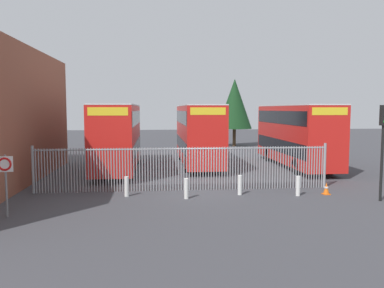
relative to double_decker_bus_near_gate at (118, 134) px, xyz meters
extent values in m
plane|color=#3D3D42|center=(4.73, 1.03, -2.42)|extent=(100.00, 100.00, 0.00)
cylinder|color=gray|center=(-3.47, -6.97, -1.32)|extent=(0.06, 0.06, 2.20)
cylinder|color=gray|center=(-3.33, -6.97, -1.32)|extent=(0.06, 0.06, 2.20)
cylinder|color=gray|center=(-3.19, -6.97, -1.32)|extent=(0.06, 0.06, 2.20)
cylinder|color=gray|center=(-3.05, -6.97, -1.32)|extent=(0.06, 0.06, 2.20)
cylinder|color=gray|center=(-2.91, -6.97, -1.32)|extent=(0.06, 0.06, 2.20)
cylinder|color=gray|center=(-2.77, -6.97, -1.32)|extent=(0.06, 0.06, 2.20)
cylinder|color=gray|center=(-2.63, -6.97, -1.32)|extent=(0.06, 0.06, 2.20)
cylinder|color=gray|center=(-2.49, -6.97, -1.32)|extent=(0.06, 0.06, 2.20)
cylinder|color=gray|center=(-2.35, -6.97, -1.32)|extent=(0.06, 0.06, 2.20)
cylinder|color=gray|center=(-2.21, -6.97, -1.32)|extent=(0.06, 0.06, 2.20)
cylinder|color=gray|center=(-2.07, -6.97, -1.32)|extent=(0.06, 0.06, 2.20)
cylinder|color=gray|center=(-1.93, -6.97, -1.32)|extent=(0.06, 0.06, 2.20)
cylinder|color=gray|center=(-1.79, -6.97, -1.32)|extent=(0.06, 0.06, 2.20)
cylinder|color=gray|center=(-1.65, -6.97, -1.32)|extent=(0.06, 0.06, 2.20)
cylinder|color=gray|center=(-1.51, -6.97, -1.32)|extent=(0.06, 0.06, 2.20)
cylinder|color=gray|center=(-1.37, -6.97, -1.32)|extent=(0.06, 0.06, 2.20)
cylinder|color=gray|center=(-1.23, -6.97, -1.32)|extent=(0.06, 0.06, 2.20)
cylinder|color=gray|center=(-1.09, -6.97, -1.32)|extent=(0.06, 0.06, 2.20)
cylinder|color=gray|center=(-0.95, -6.97, -1.32)|extent=(0.06, 0.06, 2.20)
cylinder|color=gray|center=(-0.81, -6.97, -1.32)|extent=(0.06, 0.06, 2.20)
cylinder|color=gray|center=(-0.67, -6.97, -1.32)|extent=(0.06, 0.06, 2.20)
cylinder|color=gray|center=(-0.53, -6.97, -1.32)|extent=(0.06, 0.06, 2.20)
cylinder|color=gray|center=(-0.39, -6.97, -1.32)|extent=(0.06, 0.06, 2.20)
cylinder|color=gray|center=(-0.25, -6.97, -1.32)|extent=(0.06, 0.06, 2.20)
cylinder|color=gray|center=(-0.11, -6.97, -1.32)|extent=(0.06, 0.06, 2.20)
cylinder|color=gray|center=(0.03, -6.97, -1.32)|extent=(0.06, 0.06, 2.20)
cylinder|color=gray|center=(0.17, -6.97, -1.32)|extent=(0.06, 0.06, 2.20)
cylinder|color=gray|center=(0.31, -6.97, -1.32)|extent=(0.06, 0.06, 2.20)
cylinder|color=gray|center=(0.44, -6.97, -1.32)|extent=(0.06, 0.06, 2.20)
cylinder|color=gray|center=(0.58, -6.97, -1.32)|extent=(0.06, 0.06, 2.20)
cylinder|color=gray|center=(0.72, -6.97, -1.32)|extent=(0.06, 0.06, 2.20)
cylinder|color=gray|center=(0.86, -6.97, -1.32)|extent=(0.06, 0.06, 2.20)
cylinder|color=gray|center=(1.00, -6.97, -1.32)|extent=(0.06, 0.06, 2.20)
cylinder|color=gray|center=(1.14, -6.97, -1.32)|extent=(0.06, 0.06, 2.20)
cylinder|color=gray|center=(1.28, -6.97, -1.32)|extent=(0.06, 0.06, 2.20)
cylinder|color=gray|center=(1.42, -6.97, -1.32)|extent=(0.06, 0.06, 2.20)
cylinder|color=gray|center=(1.56, -6.97, -1.32)|extent=(0.06, 0.06, 2.20)
cylinder|color=gray|center=(1.70, -6.97, -1.32)|extent=(0.06, 0.06, 2.20)
cylinder|color=gray|center=(1.84, -6.97, -1.32)|extent=(0.06, 0.06, 2.20)
cylinder|color=gray|center=(1.98, -6.97, -1.32)|extent=(0.06, 0.06, 2.20)
cylinder|color=gray|center=(2.12, -6.97, -1.32)|extent=(0.06, 0.06, 2.20)
cylinder|color=gray|center=(2.26, -6.97, -1.32)|extent=(0.06, 0.06, 2.20)
cylinder|color=gray|center=(2.40, -6.97, -1.32)|extent=(0.06, 0.06, 2.20)
cylinder|color=gray|center=(2.54, -6.97, -1.32)|extent=(0.06, 0.06, 2.20)
cylinder|color=gray|center=(2.68, -6.97, -1.32)|extent=(0.06, 0.06, 2.20)
cylinder|color=gray|center=(2.82, -6.97, -1.32)|extent=(0.06, 0.06, 2.20)
cylinder|color=gray|center=(2.96, -6.97, -1.32)|extent=(0.06, 0.06, 2.20)
cylinder|color=gray|center=(3.10, -6.97, -1.32)|extent=(0.06, 0.06, 2.20)
cylinder|color=gray|center=(3.24, -6.97, -1.32)|extent=(0.06, 0.06, 2.20)
cylinder|color=gray|center=(3.38, -6.97, -1.32)|extent=(0.06, 0.06, 2.20)
cylinder|color=gray|center=(3.52, -6.97, -1.32)|extent=(0.06, 0.06, 2.20)
cylinder|color=gray|center=(3.66, -6.97, -1.32)|extent=(0.06, 0.06, 2.20)
cylinder|color=gray|center=(3.80, -6.97, -1.32)|extent=(0.06, 0.06, 2.20)
cylinder|color=gray|center=(3.94, -6.97, -1.32)|extent=(0.06, 0.06, 2.20)
cylinder|color=gray|center=(4.08, -6.97, -1.32)|extent=(0.06, 0.06, 2.20)
cylinder|color=gray|center=(4.22, -6.97, -1.32)|extent=(0.06, 0.06, 2.20)
cylinder|color=gray|center=(4.36, -6.97, -1.32)|extent=(0.06, 0.06, 2.20)
cylinder|color=gray|center=(4.50, -6.97, -1.32)|extent=(0.06, 0.06, 2.20)
cylinder|color=gray|center=(4.64, -6.97, -1.32)|extent=(0.06, 0.06, 2.20)
cylinder|color=gray|center=(4.78, -6.97, -1.32)|extent=(0.06, 0.06, 2.20)
cylinder|color=gray|center=(4.92, -6.97, -1.32)|extent=(0.06, 0.06, 2.20)
cylinder|color=gray|center=(5.06, -6.97, -1.32)|extent=(0.06, 0.06, 2.20)
cylinder|color=gray|center=(5.20, -6.97, -1.32)|extent=(0.06, 0.06, 2.20)
cylinder|color=gray|center=(5.34, -6.97, -1.32)|extent=(0.06, 0.06, 2.20)
cylinder|color=gray|center=(5.48, -6.97, -1.32)|extent=(0.06, 0.06, 2.20)
cylinder|color=gray|center=(5.62, -6.97, -1.32)|extent=(0.06, 0.06, 2.20)
cylinder|color=gray|center=(5.76, -6.97, -1.32)|extent=(0.06, 0.06, 2.20)
cylinder|color=gray|center=(5.90, -6.97, -1.32)|extent=(0.06, 0.06, 2.20)
cylinder|color=gray|center=(6.04, -6.97, -1.32)|extent=(0.06, 0.06, 2.20)
cylinder|color=gray|center=(6.18, -6.97, -1.32)|extent=(0.06, 0.06, 2.20)
cylinder|color=gray|center=(6.32, -6.97, -1.32)|extent=(0.06, 0.06, 2.20)
cylinder|color=gray|center=(6.46, -6.97, -1.32)|extent=(0.06, 0.06, 2.20)
cylinder|color=gray|center=(6.59, -6.97, -1.32)|extent=(0.06, 0.06, 2.20)
cylinder|color=gray|center=(6.73, -6.97, -1.32)|extent=(0.06, 0.06, 2.20)
cylinder|color=gray|center=(6.87, -6.97, -1.32)|extent=(0.06, 0.06, 2.20)
cylinder|color=gray|center=(7.01, -6.97, -1.32)|extent=(0.06, 0.06, 2.20)
cylinder|color=gray|center=(7.15, -6.97, -1.32)|extent=(0.06, 0.06, 2.20)
cylinder|color=gray|center=(7.29, -6.97, -1.32)|extent=(0.06, 0.06, 2.20)
cylinder|color=gray|center=(7.43, -6.97, -1.32)|extent=(0.06, 0.06, 2.20)
cylinder|color=gray|center=(7.57, -6.97, -1.32)|extent=(0.06, 0.06, 2.20)
cylinder|color=gray|center=(7.71, -6.97, -1.32)|extent=(0.06, 0.06, 2.20)
cylinder|color=gray|center=(7.85, -6.97, -1.32)|extent=(0.06, 0.06, 2.20)
cylinder|color=gray|center=(7.99, -6.97, -1.32)|extent=(0.06, 0.06, 2.20)
cylinder|color=gray|center=(8.13, -6.97, -1.32)|extent=(0.06, 0.06, 2.20)
cylinder|color=gray|center=(8.27, -6.97, -1.32)|extent=(0.06, 0.06, 2.20)
cylinder|color=gray|center=(8.41, -6.97, -1.32)|extent=(0.06, 0.06, 2.20)
cylinder|color=gray|center=(8.55, -6.97, -1.32)|extent=(0.06, 0.06, 2.20)
cylinder|color=gray|center=(8.69, -6.97, -1.32)|extent=(0.06, 0.06, 2.20)
cylinder|color=gray|center=(8.83, -6.97, -1.32)|extent=(0.06, 0.06, 2.20)
cylinder|color=gray|center=(8.97, -6.97, -1.32)|extent=(0.06, 0.06, 2.20)
cylinder|color=gray|center=(9.11, -6.97, -1.32)|extent=(0.06, 0.06, 2.20)
cylinder|color=gray|center=(9.25, -6.97, -1.32)|extent=(0.06, 0.06, 2.20)
cylinder|color=gray|center=(9.39, -6.97, -1.32)|extent=(0.06, 0.06, 2.20)
cylinder|color=gray|center=(9.53, -6.97, -1.32)|extent=(0.06, 0.06, 2.20)
cylinder|color=gray|center=(9.67, -6.97, -1.32)|extent=(0.06, 0.06, 2.20)
cylinder|color=gray|center=(9.81, -6.97, -1.32)|extent=(0.06, 0.06, 2.20)
cylinder|color=gray|center=(9.95, -6.97, -1.32)|extent=(0.06, 0.06, 2.20)
cylinder|color=gray|center=(10.09, -6.97, -1.32)|extent=(0.06, 0.06, 2.20)
cylinder|color=gray|center=(10.23, -6.97, -1.32)|extent=(0.06, 0.06, 2.20)
cylinder|color=gray|center=(10.37, -6.97, -1.32)|extent=(0.06, 0.06, 2.20)
cylinder|color=gray|center=(10.51, -6.97, -1.32)|extent=(0.06, 0.06, 2.20)
cylinder|color=gray|center=(10.65, -6.97, -1.32)|extent=(0.06, 0.06, 2.20)
cylinder|color=gray|center=(10.79, -6.97, -1.32)|extent=(0.06, 0.06, 2.20)
cylinder|color=gray|center=(10.93, -6.97, -1.32)|extent=(0.06, 0.06, 2.20)
cylinder|color=gray|center=(11.07, -6.97, -1.32)|extent=(0.06, 0.06, 2.20)
cylinder|color=gray|center=(11.21, -6.97, -1.32)|extent=(0.06, 0.06, 2.20)
cylinder|color=gray|center=(11.35, -6.97, -1.32)|extent=(0.06, 0.06, 2.20)
cylinder|color=gray|center=(3.94, -6.97, -0.30)|extent=(14.82, 0.07, 0.07)
cylinder|color=gray|center=(-3.47, -6.97, -1.25)|extent=(0.14, 0.14, 2.35)
cylinder|color=gray|center=(11.35, -6.97, -1.25)|extent=(0.14, 0.14, 2.35)
cube|color=red|center=(0.00, 0.01, -0.07)|extent=(2.50, 10.80, 4.00)
cube|color=black|center=(0.00, 0.01, -0.87)|extent=(2.54, 10.37, 0.90)
cube|color=black|center=(0.00, 0.01, 1.13)|extent=(2.54, 10.37, 0.90)
cube|color=yellow|center=(0.00, -5.34, 1.58)|extent=(2.12, 0.12, 0.44)
cube|color=silver|center=(0.00, 0.01, 1.96)|extent=(2.50, 10.80, 0.08)
cylinder|color=black|center=(-1.10, -3.34, -1.90)|extent=(0.30, 1.04, 1.04)
cylinder|color=black|center=(1.10, -3.34, -1.90)|extent=(0.30, 1.04, 1.04)
cylinder|color=black|center=(-1.10, 2.98, -1.90)|extent=(0.30, 1.04, 1.04)
cylinder|color=black|center=(1.10, 2.98, -1.90)|extent=(0.30, 1.04, 1.04)
cube|color=red|center=(12.49, 0.45, -0.07)|extent=(2.50, 10.80, 4.00)
cube|color=black|center=(12.49, 0.45, -0.87)|extent=(2.54, 10.37, 0.90)
cube|color=black|center=(12.49, 0.45, 1.13)|extent=(2.54, 10.37, 0.90)
cube|color=yellow|center=(12.49, -4.90, 1.58)|extent=(2.12, 0.12, 0.44)
cube|color=silver|center=(12.49, 0.45, 1.96)|extent=(2.50, 10.80, 0.08)
cylinder|color=black|center=(11.39, -2.90, -1.90)|extent=(0.30, 1.04, 1.04)
cylinder|color=black|center=(13.59, -2.90, -1.90)|extent=(0.30, 1.04, 1.04)
cylinder|color=black|center=(11.39, 3.42, -1.90)|extent=(0.30, 1.04, 1.04)
cylinder|color=black|center=(13.59, 3.42, -1.90)|extent=(0.30, 1.04, 1.04)
cube|color=red|center=(5.64, 1.92, -0.07)|extent=(2.50, 10.80, 4.00)
cube|color=black|center=(5.64, 1.92, -0.87)|extent=(2.54, 10.37, 0.90)
cube|color=black|center=(5.64, 1.92, 1.13)|extent=(2.54, 10.37, 0.90)
cube|color=yellow|center=(5.64, -3.43, 1.58)|extent=(2.12, 0.12, 0.44)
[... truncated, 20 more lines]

